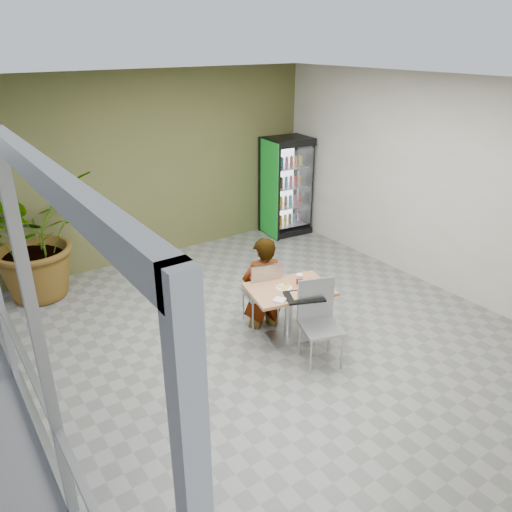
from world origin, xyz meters
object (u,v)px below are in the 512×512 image
object	(u,v)px
dining_table	(289,303)
beverage_fridge	(287,186)
chair_far	(263,289)
cafeteria_tray	(304,296)
potted_plant	(34,237)
soda_cup	(299,280)
seated_woman	(263,292)
chair_near	(318,315)

from	to	relation	value
dining_table	beverage_fridge	xyz separation A→B (m)	(2.41, 3.14, 0.42)
chair_far	cafeteria_tray	world-z (taller)	chair_far
beverage_fridge	potted_plant	world-z (taller)	beverage_fridge
beverage_fridge	soda_cup	bearing A→B (deg)	-119.86
cafeteria_tray	seated_woman	bearing A→B (deg)	94.23
dining_table	cafeteria_tray	bearing A→B (deg)	-91.71
dining_table	seated_woman	bearing A→B (deg)	97.80
seated_woman	potted_plant	world-z (taller)	potted_plant
seated_woman	soda_cup	bearing A→B (deg)	125.61
chair_far	potted_plant	bearing A→B (deg)	-37.62
chair_near	dining_table	bearing A→B (deg)	112.67
cafeteria_tray	potted_plant	world-z (taller)	potted_plant
beverage_fridge	potted_plant	distance (m)	4.74
chair_near	chair_far	bearing A→B (deg)	116.65
seated_woman	soda_cup	xyz separation A→B (m)	(0.21, -0.50, 0.33)
dining_table	potted_plant	xyz separation A→B (m)	(-2.33, 3.17, 0.41)
chair_far	seated_woman	world-z (taller)	seated_woman
cafeteria_tray	beverage_fridge	xyz separation A→B (m)	(2.42, 3.44, 0.19)
dining_table	seated_woman	size ratio (longest dim) A/B	0.73
seated_woman	potted_plant	bearing A→B (deg)	-36.83
dining_table	chair_far	distance (m)	0.45
chair_far	beverage_fridge	bearing A→B (deg)	-119.78
soda_cup	cafeteria_tray	bearing A→B (deg)	-118.36
soda_cup	cafeteria_tray	xyz separation A→B (m)	(-0.15, -0.28, -0.06)
dining_table	beverage_fridge	world-z (taller)	beverage_fridge
cafeteria_tray	potted_plant	size ratio (longest dim) A/B	0.24
beverage_fridge	chair_near	bearing A→B (deg)	-117.17
chair_near	cafeteria_tray	size ratio (longest dim) A/B	2.27
chair_near	beverage_fridge	bearing A→B (deg)	76.85
seated_woman	cafeteria_tray	size ratio (longest dim) A/B	3.47
chair_far	dining_table	bearing A→B (deg)	114.51
dining_table	potted_plant	distance (m)	3.95
chair_far	chair_near	distance (m)	0.98
potted_plant	soda_cup	bearing A→B (deg)	-52.15
chair_near	potted_plant	world-z (taller)	potted_plant
chair_near	potted_plant	bearing A→B (deg)	142.33
seated_woman	chair_near	bearing A→B (deg)	108.22
soda_cup	beverage_fridge	world-z (taller)	beverage_fridge
soda_cup	cafeteria_tray	distance (m)	0.33
soda_cup	potted_plant	xyz separation A→B (m)	(-2.47, 3.18, 0.12)
seated_woman	cafeteria_tray	distance (m)	0.83
chair_far	potted_plant	size ratio (longest dim) A/B	0.51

